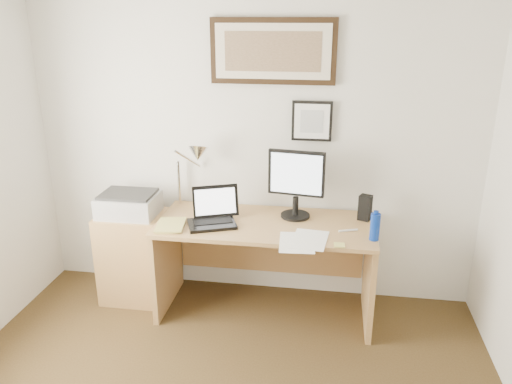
% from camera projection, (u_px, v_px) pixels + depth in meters
% --- Properties ---
extents(wall_back, '(3.50, 0.02, 2.50)m').
position_uv_depth(wall_back, '(253.00, 144.00, 3.88)').
color(wall_back, silver).
rests_on(wall_back, ground).
extents(side_cabinet, '(0.50, 0.40, 0.73)m').
position_uv_depth(side_cabinet, '(134.00, 256.00, 4.01)').
color(side_cabinet, '#A67946').
rests_on(side_cabinet, floor).
extents(water_bottle, '(0.07, 0.07, 0.19)m').
position_uv_depth(water_bottle, '(375.00, 227.00, 3.37)').
color(water_bottle, '#0B2E96').
rests_on(water_bottle, desk).
extents(bottle_cap, '(0.03, 0.03, 0.02)m').
position_uv_depth(bottle_cap, '(376.00, 212.00, 3.34)').
color(bottle_cap, '#0B2E96').
rests_on(bottle_cap, water_bottle).
extents(speaker, '(0.11, 0.10, 0.19)m').
position_uv_depth(speaker, '(365.00, 208.00, 3.70)').
color(speaker, black).
rests_on(speaker, desk).
extents(paper_sheet_a, '(0.26, 0.35, 0.00)m').
position_uv_depth(paper_sheet_a, '(297.00, 242.00, 3.36)').
color(paper_sheet_a, white).
rests_on(paper_sheet_a, desk).
extents(paper_sheet_b, '(0.27, 0.35, 0.00)m').
position_uv_depth(paper_sheet_b, '(310.00, 240.00, 3.40)').
color(paper_sheet_b, white).
rests_on(paper_sheet_b, desk).
extents(sticky_pad, '(0.07, 0.07, 0.01)m').
position_uv_depth(sticky_pad, '(339.00, 245.00, 3.31)').
color(sticky_pad, '#DAD367').
rests_on(sticky_pad, desk).
extents(marker_pen, '(0.14, 0.06, 0.02)m').
position_uv_depth(marker_pen, '(348.00, 230.00, 3.53)').
color(marker_pen, white).
rests_on(marker_pen, desk).
extents(book, '(0.24, 0.30, 0.02)m').
position_uv_depth(book, '(157.00, 225.00, 3.61)').
color(book, '#C5BA5C').
rests_on(book, desk).
extents(desk, '(1.60, 0.70, 0.75)m').
position_uv_depth(desk, '(267.00, 247.00, 3.84)').
color(desk, '#A67946').
rests_on(desk, floor).
extents(laptop, '(0.40, 0.41, 0.26)m').
position_uv_depth(laptop, '(213.00, 216.00, 3.66)').
color(laptop, black).
rests_on(laptop, desk).
extents(lcd_monitor, '(0.42, 0.22, 0.52)m').
position_uv_depth(lcd_monitor, '(296.00, 181.00, 3.69)').
color(lcd_monitor, black).
rests_on(lcd_monitor, desk).
extents(printer, '(0.44, 0.34, 0.18)m').
position_uv_depth(printer, '(129.00, 204.00, 3.86)').
color(printer, '#AAAAAC').
rests_on(printer, side_cabinet).
extents(desk_lamp, '(0.29, 0.27, 0.53)m').
position_uv_depth(desk_lamp, '(196.00, 156.00, 3.78)').
color(desk_lamp, silver).
rests_on(desk_lamp, desk).
extents(picture_large, '(0.92, 0.04, 0.47)m').
position_uv_depth(picture_large, '(273.00, 51.00, 3.60)').
color(picture_large, black).
rests_on(picture_large, wall_back).
extents(picture_small, '(0.30, 0.03, 0.30)m').
position_uv_depth(picture_small, '(312.00, 121.00, 3.72)').
color(picture_small, black).
rests_on(picture_small, wall_back).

